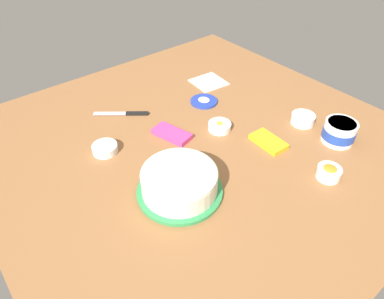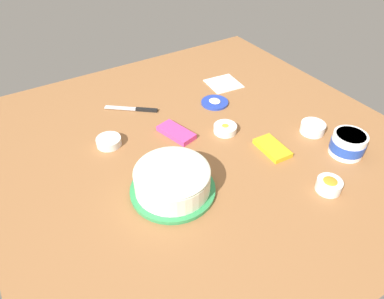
{
  "view_description": "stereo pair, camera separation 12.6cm",
  "coord_description": "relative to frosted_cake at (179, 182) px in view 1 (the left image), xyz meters",
  "views": [
    {
      "loc": [
        -0.81,
        0.69,
        0.85
      ],
      "look_at": [
        -0.06,
        0.08,
        0.04
      ],
      "focal_mm": 32.46,
      "sensor_mm": 36.0,
      "label": 1
    },
    {
      "loc": [
        -0.89,
        0.59,
        0.85
      ],
      "look_at": [
        -0.06,
        0.08,
        0.04
      ],
      "focal_mm": 32.46,
      "sensor_mm": 36.0,
      "label": 2
    }
  ],
  "objects": [
    {
      "name": "frosted_cake",
      "position": [
        0.0,
        0.0,
        0.0
      ],
      "size": [
        0.28,
        0.28,
        0.11
      ],
      "color": "#339351",
      "rests_on": "ground_plane"
    },
    {
      "name": "candy_box_upper",
      "position": [
        0.26,
        -0.16,
        -0.04
      ],
      "size": [
        0.17,
        0.11,
        0.02
      ],
      "primitive_type": "cube",
      "rotation": [
        0.0,
        0.0,
        0.26
      ],
      "color": "#E53D8E",
      "rests_on": "ground_plane"
    },
    {
      "name": "sprinkle_bowl_orange",
      "position": [
        -0.27,
        -0.44,
        -0.03
      ],
      "size": [
        0.08,
        0.08,
        0.04
      ],
      "color": "white",
      "rests_on": "ground_plane"
    },
    {
      "name": "sprinkle_bowl_pink",
      "position": [
        -0.01,
        -0.64,
        -0.03
      ],
      "size": [
        0.1,
        0.1,
        0.04
      ],
      "color": "white",
      "rests_on": "ground_plane"
    },
    {
      "name": "sprinkle_bowl_rainbow",
      "position": [
        0.34,
        0.09,
        -0.03
      ],
      "size": [
        0.1,
        0.1,
        0.03
      ],
      "color": "white",
      "rests_on": "ground_plane"
    },
    {
      "name": "sprinkle_bowl_yellow",
      "position": [
        0.18,
        -0.34,
        -0.03
      ],
      "size": [
        0.09,
        0.09,
        0.03
      ],
      "color": "white",
      "rests_on": "ground_plane"
    },
    {
      "name": "candy_box_lower",
      "position": [
        -0.01,
        -0.42,
        -0.04
      ],
      "size": [
        0.15,
        0.09,
        0.02
      ],
      "primitive_type": "cube",
      "rotation": [
        0.0,
        0.0,
        -0.05
      ],
      "color": "yellow",
      "rests_on": "ground_plane"
    },
    {
      "name": "spreading_knife",
      "position": [
        0.51,
        -0.1,
        -0.04
      ],
      "size": [
        0.16,
        0.2,
        0.01
      ],
      "color": "silver",
      "rests_on": "ground_plane"
    },
    {
      "name": "frosting_tub",
      "position": [
        -0.17,
        -0.65,
        -0.01
      ],
      "size": [
        0.12,
        0.12,
        0.09
      ],
      "color": "white",
      "rests_on": "ground_plane"
    },
    {
      "name": "ground_plane",
      "position": [
        0.18,
        -0.22,
        -0.05
      ],
      "size": [
        1.54,
        1.54,
        0.0
      ],
      "primitive_type": "plane",
      "color": "#936038"
    },
    {
      "name": "paper_napkin",
      "position": [
        0.5,
        -0.56,
        -0.05
      ],
      "size": [
        0.16,
        0.16,
        0.01
      ],
      "primitive_type": "cube",
      "rotation": [
        0.0,
        0.0,
        -0.09
      ],
      "color": "white",
      "rests_on": "ground_plane"
    },
    {
      "name": "frosting_tub_lid",
      "position": [
        0.37,
        -0.43,
        -0.04
      ],
      "size": [
        0.12,
        0.12,
        0.02
      ],
      "color": "#233DAD",
      "rests_on": "ground_plane"
    }
  ]
}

